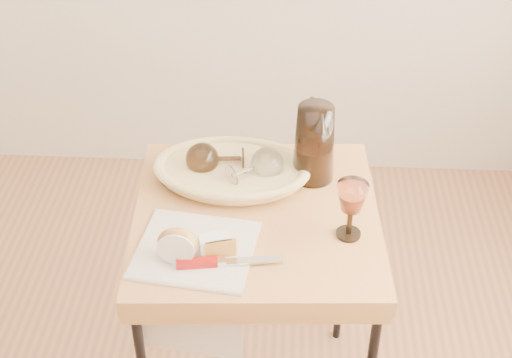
# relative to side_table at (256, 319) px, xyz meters

# --- Properties ---
(side_table) EXTENTS (0.63, 0.63, 0.77)m
(side_table) POSITION_rel_side_table_xyz_m (0.00, 0.00, 0.00)
(side_table) COLOR brown
(side_table) RESTS_ON floor
(tea_towel) EXTENTS (0.30, 0.27, 0.01)m
(tea_towel) POSITION_rel_side_table_xyz_m (-0.13, -0.14, 0.39)
(tea_towel) COLOR beige
(tea_towel) RESTS_ON side_table
(bread_basket) EXTENTS (0.37, 0.26, 0.05)m
(bread_basket) POSITION_rel_side_table_xyz_m (-0.07, 0.13, 0.41)
(bread_basket) COLOR tan
(bread_basket) RESTS_ON side_table
(goblet_lying_a) EXTENTS (0.15, 0.10, 0.09)m
(goblet_lying_a) POSITION_rel_side_table_xyz_m (-0.10, 0.15, 0.44)
(goblet_lying_a) COLOR #432F1B
(goblet_lying_a) RESTS_ON bread_basket
(goblet_lying_b) EXTENTS (0.16, 0.15, 0.09)m
(goblet_lying_b) POSITION_rel_side_table_xyz_m (-0.02, 0.11, 0.44)
(goblet_lying_b) COLOR white
(goblet_lying_b) RESTS_ON bread_basket
(pitcher) EXTENTS (0.20, 0.26, 0.25)m
(pitcher) POSITION_rel_side_table_xyz_m (0.14, 0.16, 0.49)
(pitcher) COLOR black
(pitcher) RESTS_ON side_table
(wine_goblet) EXTENTS (0.09, 0.09, 0.15)m
(wine_goblet) POSITION_rel_side_table_xyz_m (0.22, -0.07, 0.46)
(wine_goblet) COLOR white
(wine_goblet) RESTS_ON side_table
(apple_half) EXTENTS (0.09, 0.05, 0.08)m
(apple_half) POSITION_rel_side_table_xyz_m (-0.17, -0.17, 0.43)
(apple_half) COLOR #B3242F
(apple_half) RESTS_ON tea_towel
(apple_wedge) EXTENTS (0.08, 0.06, 0.05)m
(apple_wedge) POSITION_rel_side_table_xyz_m (-0.09, -0.15, 0.41)
(apple_wedge) COLOR beige
(apple_wedge) RESTS_ON tea_towel
(table_knife) EXTENTS (0.24, 0.06, 0.02)m
(table_knife) POSITION_rel_side_table_xyz_m (-0.06, -0.19, 0.40)
(table_knife) COLOR silver
(table_knife) RESTS_ON tea_towel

